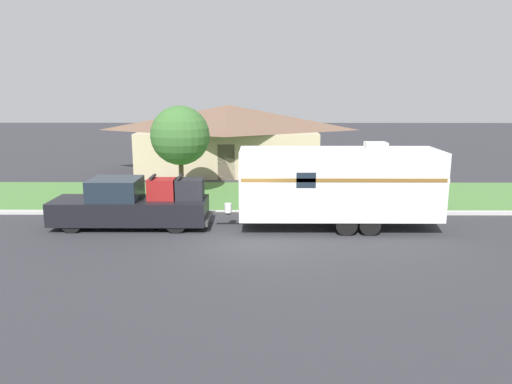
% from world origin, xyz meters
% --- Properties ---
extents(ground_plane, '(120.00, 120.00, 0.00)m').
position_xyz_m(ground_plane, '(0.00, 0.00, 0.00)').
color(ground_plane, '#2D2D33').
extents(curb_strip, '(80.00, 0.30, 0.14)m').
position_xyz_m(curb_strip, '(0.00, 3.75, 0.07)').
color(curb_strip, '#ADADA8').
rests_on(curb_strip, ground_plane).
extents(lawn_strip, '(80.00, 7.00, 0.03)m').
position_xyz_m(lawn_strip, '(0.00, 7.40, 0.01)').
color(lawn_strip, '#477538').
rests_on(lawn_strip, ground_plane).
extents(house_across_street, '(11.77, 6.64, 4.26)m').
position_xyz_m(house_across_street, '(-1.34, 14.81, 2.21)').
color(house_across_street, tan).
rests_on(house_across_street, ground_plane).
extents(pickup_truck, '(6.06, 1.91, 2.03)m').
position_xyz_m(pickup_truck, '(-4.33, 1.71, 0.88)').
color(pickup_truck, black).
rests_on(pickup_truck, ground_plane).
extents(travel_trailer, '(8.58, 2.42, 3.32)m').
position_xyz_m(travel_trailer, '(3.62, 1.71, 1.75)').
color(travel_trailer, black).
rests_on(travel_trailer, ground_plane).
extents(mailbox, '(0.48, 0.20, 1.36)m').
position_xyz_m(mailbox, '(8.82, 4.85, 1.04)').
color(mailbox, brown).
rests_on(mailbox, ground_plane).
extents(tree_in_yard, '(2.92, 2.92, 4.47)m').
position_xyz_m(tree_in_yard, '(-3.32, 7.59, 3.00)').
color(tree_in_yard, brown).
rests_on(tree_in_yard, ground_plane).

